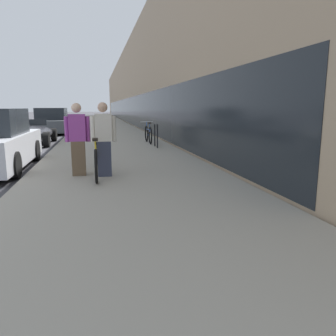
{
  "coord_description": "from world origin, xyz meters",
  "views": [
    {
      "loc": [
        4.75,
        -6.22,
        1.54
      ],
      "look_at": [
        8.57,
        11.37,
        -1.81
      ],
      "focal_mm": 35.0,
      "sensor_mm": 36.0,
      "label": 1
    }
  ],
  "objects_px": {
    "person_rider": "(104,140)",
    "bike_rack_hoop": "(156,133)",
    "cruiser_bike_nearest": "(148,134)",
    "parked_sedan_far": "(52,122)",
    "vintage_roadster_curbside": "(31,134)",
    "tandem_bicycle": "(96,157)",
    "person_bystander": "(78,140)"
  },
  "relations": [
    {
      "from": "bike_rack_hoop",
      "to": "vintage_roadster_curbside",
      "type": "relative_size",
      "value": 0.21
    },
    {
      "from": "person_bystander",
      "to": "cruiser_bike_nearest",
      "type": "xyz_separation_m",
      "value": [
        2.43,
        6.04,
        -0.4
      ]
    },
    {
      "from": "person_rider",
      "to": "parked_sedan_far",
      "type": "bearing_deg",
      "value": 101.19
    },
    {
      "from": "parked_sedan_far",
      "to": "person_rider",
      "type": "bearing_deg",
      "value": -78.81
    },
    {
      "from": "tandem_bicycle",
      "to": "cruiser_bike_nearest",
      "type": "height_order",
      "value": "cruiser_bike_nearest"
    },
    {
      "from": "person_bystander",
      "to": "vintage_roadster_curbside",
      "type": "relative_size",
      "value": 0.37
    },
    {
      "from": "tandem_bicycle",
      "to": "parked_sedan_far",
      "type": "height_order",
      "value": "parked_sedan_far"
    },
    {
      "from": "person_bystander",
      "to": "vintage_roadster_curbside",
      "type": "xyz_separation_m",
      "value": [
        -2.3,
        7.45,
        -0.42
      ]
    },
    {
      "from": "person_rider",
      "to": "parked_sedan_far",
      "type": "xyz_separation_m",
      "value": [
        -2.71,
        13.71,
        -0.2
      ]
    },
    {
      "from": "cruiser_bike_nearest",
      "to": "parked_sedan_far",
      "type": "height_order",
      "value": "parked_sedan_far"
    },
    {
      "from": "tandem_bicycle",
      "to": "person_bystander",
      "type": "height_order",
      "value": "person_bystander"
    },
    {
      "from": "person_rider",
      "to": "bike_rack_hoop",
      "type": "height_order",
      "value": "person_rider"
    },
    {
      "from": "person_rider",
      "to": "cruiser_bike_nearest",
      "type": "xyz_separation_m",
      "value": [
        1.9,
        6.23,
        -0.41
      ]
    },
    {
      "from": "person_bystander",
      "to": "cruiser_bike_nearest",
      "type": "bearing_deg",
      "value": 68.06
    },
    {
      "from": "tandem_bicycle",
      "to": "vintage_roadster_curbside",
      "type": "relative_size",
      "value": 0.67
    },
    {
      "from": "cruiser_bike_nearest",
      "to": "person_bystander",
      "type": "bearing_deg",
      "value": -111.94
    },
    {
      "from": "tandem_bicycle",
      "to": "person_rider",
      "type": "xyz_separation_m",
      "value": [
        0.17,
        -0.36,
        0.41
      ]
    },
    {
      "from": "cruiser_bike_nearest",
      "to": "tandem_bicycle",
      "type": "bearing_deg",
      "value": -109.47
    },
    {
      "from": "person_rider",
      "to": "parked_sedan_far",
      "type": "distance_m",
      "value": 13.97
    },
    {
      "from": "parked_sedan_far",
      "to": "cruiser_bike_nearest",
      "type": "bearing_deg",
      "value": -58.3
    },
    {
      "from": "person_rider",
      "to": "vintage_roadster_curbside",
      "type": "xyz_separation_m",
      "value": [
        -2.83,
        7.64,
        -0.43
      ]
    },
    {
      "from": "person_rider",
      "to": "cruiser_bike_nearest",
      "type": "relative_size",
      "value": 0.9
    },
    {
      "from": "person_rider",
      "to": "tandem_bicycle",
      "type": "bearing_deg",
      "value": 115.82
    },
    {
      "from": "person_rider",
      "to": "vintage_roadster_curbside",
      "type": "bearing_deg",
      "value": 110.33
    },
    {
      "from": "cruiser_bike_nearest",
      "to": "vintage_roadster_curbside",
      "type": "relative_size",
      "value": 0.41
    },
    {
      "from": "person_bystander",
      "to": "bike_rack_hoop",
      "type": "xyz_separation_m",
      "value": [
        2.49,
        4.57,
        -0.25
      ]
    },
    {
      "from": "person_rider",
      "to": "cruiser_bike_nearest",
      "type": "distance_m",
      "value": 6.53
    },
    {
      "from": "person_rider",
      "to": "parked_sedan_far",
      "type": "height_order",
      "value": "person_rider"
    },
    {
      "from": "cruiser_bike_nearest",
      "to": "vintage_roadster_curbside",
      "type": "height_order",
      "value": "vintage_roadster_curbside"
    },
    {
      "from": "bike_rack_hoop",
      "to": "cruiser_bike_nearest",
      "type": "height_order",
      "value": "cruiser_bike_nearest"
    },
    {
      "from": "bike_rack_hoop",
      "to": "cruiser_bike_nearest",
      "type": "distance_m",
      "value": 1.48
    },
    {
      "from": "cruiser_bike_nearest",
      "to": "person_rider",
      "type": "bearing_deg",
      "value": -106.99
    }
  ]
}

